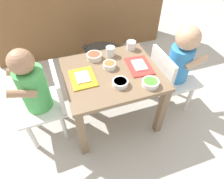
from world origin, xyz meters
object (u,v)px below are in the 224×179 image
at_px(cereal_bowl_left_side, 120,83).
at_px(seated_child_left, 36,89).
at_px(cereal_bowl_right_side, 109,65).
at_px(dining_table, 112,81).
at_px(dog, 107,52).
at_px(veggie_bowl_far, 94,56).
at_px(water_cup_left, 110,52).
at_px(food_tray_right, 139,66).
at_px(food_tray_left, 83,78).
at_px(veggie_bowl_near, 150,83).
at_px(seated_child_right, 178,62).
at_px(water_cup_right, 131,46).

bearing_deg(cereal_bowl_left_side, seated_child_left, 163.44).
bearing_deg(cereal_bowl_right_side, dining_table, -88.98).
bearing_deg(dog, veggie_bowl_far, -119.40).
distance_m(dining_table, water_cup_left, 0.21).
bearing_deg(food_tray_right, dog, 95.74).
distance_m(food_tray_left, cereal_bowl_left_side, 0.23).
bearing_deg(dining_table, dog, 75.99).
height_order(seated_child_left, water_cup_left, seated_child_left).
relative_size(seated_child_left, veggie_bowl_far, 6.83).
height_order(water_cup_left, veggie_bowl_near, water_cup_left).
bearing_deg(seated_child_left, food_tray_right, -1.39).
bearing_deg(seated_child_right, dog, 120.58).
xyz_separation_m(dining_table, veggie_bowl_near, (0.17, -0.18, 0.09)).
bearing_deg(seated_child_right, water_cup_right, 136.63).
relative_size(dining_table, dog, 1.31).
distance_m(veggie_bowl_far, cereal_bowl_left_side, 0.30).
height_order(dining_table, seated_child_right, seated_child_right).
relative_size(seated_child_right, water_cup_left, 10.57).
distance_m(seated_child_left, veggie_bowl_far, 0.42).
relative_size(cereal_bowl_right_side, veggie_bowl_far, 0.82).
distance_m(seated_child_right, veggie_bowl_near, 0.32).
distance_m(water_cup_left, veggie_bowl_far, 0.11).
bearing_deg(food_tray_right, seated_child_right, -6.07).
xyz_separation_m(seated_child_right, food_tray_left, (-0.63, 0.03, 0.01)).
distance_m(seated_child_right, water_cup_right, 0.34).
xyz_separation_m(water_cup_left, veggie_bowl_far, (-0.11, -0.00, -0.01)).
bearing_deg(seated_child_left, veggie_bowl_far, 22.06).
distance_m(food_tray_left, water_cup_right, 0.44).
relative_size(veggie_bowl_near, cereal_bowl_left_side, 1.05).
bearing_deg(dining_table, veggie_bowl_far, 110.99).
relative_size(seated_child_right, dog, 1.49).
bearing_deg(dog, veggie_bowl_near, -86.71).
bearing_deg(veggie_bowl_near, dog, 93.29).
distance_m(water_cup_left, veggie_bowl_near, 0.37).
relative_size(dining_table, seated_child_left, 0.86).
bearing_deg(seated_child_right, dining_table, 176.35).
relative_size(seated_child_left, cereal_bowl_right_side, 8.31).
bearing_deg(veggie_bowl_near, food_tray_left, 153.23).
height_order(dining_table, veggie_bowl_near, veggie_bowl_near).
distance_m(cereal_bowl_right_side, veggie_bowl_far, 0.14).
height_order(veggie_bowl_near, veggie_bowl_far, veggie_bowl_far).
distance_m(water_cup_right, veggie_bowl_far, 0.28).
xyz_separation_m(seated_child_right, veggie_bowl_far, (-0.52, 0.20, 0.03)).
xyz_separation_m(dining_table, food_tray_right, (0.18, -0.00, 0.08)).
xyz_separation_m(dog, food_tray_right, (0.05, -0.52, 0.22)).
bearing_deg(seated_child_right, veggie_bowl_far, 158.84).
xyz_separation_m(dining_table, seated_child_left, (-0.45, 0.02, 0.06)).
height_order(seated_child_right, water_cup_left, seated_child_right).
bearing_deg(veggie_bowl_near, seated_child_right, 27.60).
xyz_separation_m(dining_table, food_tray_left, (-0.18, -0.00, 0.08)).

